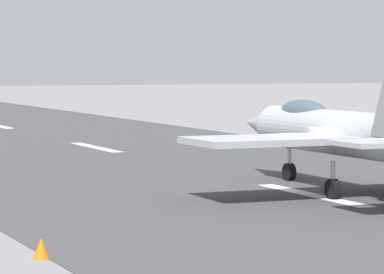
{
  "coord_description": "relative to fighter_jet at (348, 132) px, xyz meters",
  "views": [
    {
      "loc": [
        -38.62,
        20.9,
        5.03
      ],
      "look_at": [
        1.35,
        4.12,
        2.2
      ],
      "focal_mm": 107.94,
      "sensor_mm": 36.0,
      "label": 1
    }
  ],
  "objects": [
    {
      "name": "ground_plane",
      "position": [
        0.27,
        1.68,
        -2.36
      ],
      "size": [
        400.0,
        400.0,
        0.0
      ],
      "primitive_type": "plane",
      "color": "slate"
    },
    {
      "name": "runway_strip",
      "position": [
        0.25,
        1.68,
        -2.35
      ],
      "size": [
        240.0,
        26.0,
        0.02
      ],
      "color": "#3E3E41",
      "rests_on": "ground"
    },
    {
      "name": "fighter_jet",
      "position": [
        0.0,
        0.0,
        0.0
      ],
      "size": [
        16.24,
        13.47,
        5.55
      ],
      "color": "#A2A3AD",
      "rests_on": "ground"
    },
    {
      "name": "marker_cone_near",
      "position": [
        -10.02,
        14.85,
        -2.08
      ],
      "size": [
        0.44,
        0.44,
        0.55
      ],
      "primitive_type": "cone",
      "color": "orange",
      "rests_on": "ground"
    }
  ]
}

